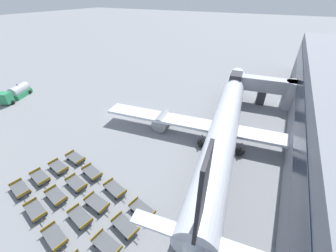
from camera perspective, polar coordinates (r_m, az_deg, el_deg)
The scene contains 19 objects.
ground_plane at distance 42.95m, azimuth -12.93°, elevation 3.53°, with size 500.00×500.00×0.00m, color gray.
jet_bridge at distance 48.92m, azimuth 26.78°, elevation 9.17°, with size 15.14×5.56×5.98m.
airplane at distance 34.54m, azimuth 15.65°, elevation 1.14°, with size 41.35×47.64×12.75m.
fuel_tanker_secondary at distance 59.10m, azimuth -36.43°, elevation 7.41°, with size 5.27×8.18×2.90m.
baggage_dolly_row_near_col_a at distance 31.84m, azimuth -35.75°, elevation -14.02°, with size 3.67×2.01×0.92m.
baggage_dolly_row_near_col_b at distance 28.49m, azimuth -32.84°, elevation -19.08°, with size 3.67×2.05×0.92m.
baggage_dolly_row_near_col_c at distance 25.49m, azimuth -28.86°, elevation -25.33°, with size 3.67×2.07×0.92m.
baggage_dolly_row_mid_a_col_a at distance 32.11m, azimuth -31.93°, elevation -11.99°, with size 3.67×2.00×0.92m.
baggage_dolly_row_mid_a_col_b at distance 28.78m, azimuth -28.55°, elevation -16.70°, with size 3.67×1.99×0.92m.
baggage_dolly_row_mid_a_col_c at distance 25.79m, azimuth -23.16°, elevation -22.20°, with size 3.67×2.02×0.92m.
baggage_dolly_row_mid_a_col_d at distance 23.32m, azimuth -16.58°, elevation -29.03°, with size 3.66×1.87×0.92m.
baggage_dolly_row_mid_b_col_a at distance 32.49m, azimuth -28.05°, elevation -10.00°, with size 3.66×1.93×0.92m.
baggage_dolly_row_mid_b_col_b at distance 29.17m, azimuth -24.05°, elevation -14.34°, with size 3.67×1.98×0.92m.
baggage_dolly_row_mid_b_col_c at distance 26.29m, azimuth -19.07°, elevation -19.53°, with size 3.65×1.84×0.92m.
baggage_dolly_row_mid_b_col_d at distance 23.91m, azimuth -11.81°, elevation -25.49°, with size 3.67×2.07×0.92m.
baggage_dolly_row_far_col_a at distance 32.97m, azimuth -24.24°, elevation -8.09°, with size 3.66×1.86×0.92m.
baggage_dolly_row_far_col_b at distance 29.83m, azimuth -20.27°, elevation -12.00°, with size 3.67×2.09×0.92m.
baggage_dolly_row_far_col_c at distance 27.02m, azimuth -14.46°, elevation -16.56°, with size 3.67×2.09×0.92m.
baggage_dolly_row_far_col_d at distance 24.68m, azimuth -7.16°, elevation -22.02°, with size 3.67×2.00×0.92m.
Camera 1 is at (25.69, -27.54, 20.64)m, focal length 22.00 mm.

